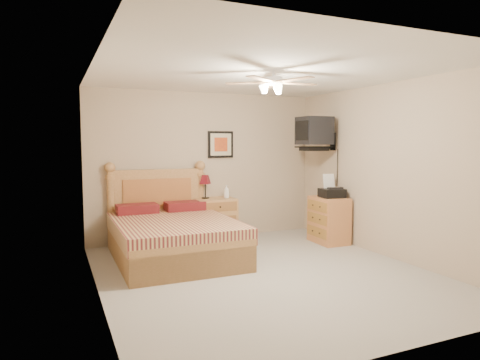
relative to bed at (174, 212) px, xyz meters
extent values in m
plane|color=#9B968C|center=(0.87, -1.12, -0.68)|extent=(4.50, 4.50, 0.00)
cube|color=white|center=(0.87, -1.12, 1.82)|extent=(4.00, 4.50, 0.04)
cube|color=tan|center=(0.87, 1.13, 0.57)|extent=(4.00, 0.04, 2.50)
cube|color=tan|center=(0.87, -3.37, 0.57)|extent=(4.00, 0.04, 2.50)
cube|color=tan|center=(-1.13, -1.12, 0.57)|extent=(0.04, 4.50, 2.50)
cube|color=tan|center=(2.87, -1.12, 0.57)|extent=(0.04, 4.50, 2.50)
cube|color=#B48345|center=(0.95, 0.88, -0.32)|extent=(0.67, 0.51, 0.71)
imported|color=white|center=(1.14, 0.84, 0.15)|extent=(0.11, 0.11, 0.22)
cube|color=black|center=(1.14, 1.11, 0.94)|extent=(0.46, 0.04, 0.46)
cube|color=#C57747|center=(2.60, -0.05, -0.30)|extent=(0.47, 0.66, 0.76)
imported|color=#AA9F88|center=(2.61, 0.15, 0.09)|extent=(0.27, 0.32, 0.03)
imported|color=gray|center=(2.61, 0.16, 0.12)|extent=(0.22, 0.27, 0.02)
camera|label=1|loc=(-1.55, -5.83, 0.97)|focal=32.00mm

